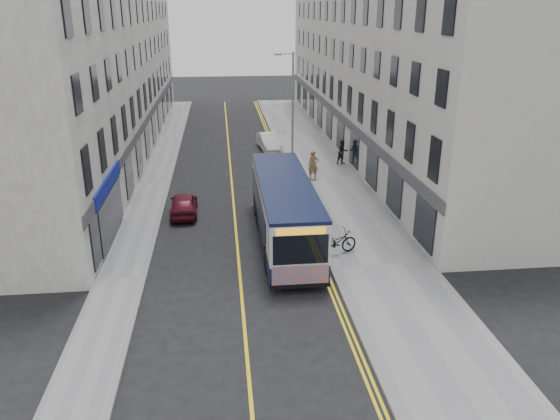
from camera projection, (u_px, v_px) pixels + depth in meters
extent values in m
plane|color=black|center=(239.00, 262.00, 24.41)|extent=(140.00, 140.00, 0.00)
cube|color=gray|center=(326.00, 178.00, 36.20)|extent=(4.50, 64.00, 0.12)
cube|color=gray|center=(154.00, 183.00, 35.05)|extent=(2.00, 64.00, 0.12)
cube|color=slate|center=(292.00, 179.00, 35.97)|extent=(0.18, 64.00, 0.13)
cube|color=slate|center=(169.00, 183.00, 35.15)|extent=(0.18, 64.00, 0.13)
cube|color=yellow|center=(232.00, 182.00, 35.58)|extent=(0.12, 64.00, 0.01)
cube|color=yellow|center=(286.00, 180.00, 35.95)|extent=(0.10, 64.00, 0.01)
cube|color=yellow|center=(289.00, 180.00, 35.97)|extent=(0.10, 64.00, 0.01)
cube|color=silver|center=(373.00, 64.00, 42.87)|extent=(6.00, 46.00, 13.00)
cube|color=white|center=(105.00, 67.00, 40.77)|extent=(6.00, 46.00, 13.00)
cylinder|color=#92949A|center=(293.00, 114.00, 36.48)|extent=(0.14, 0.14, 8.00)
cylinder|color=#92949A|center=(285.00, 53.00, 35.07)|extent=(1.00, 0.08, 0.08)
cube|color=#92949A|center=(278.00, 54.00, 35.03)|extent=(0.50, 0.18, 0.12)
cube|color=#0B1233|center=(285.00, 227.00, 26.27)|extent=(2.40, 10.54, 0.86)
cube|color=silver|center=(285.00, 202.00, 25.82)|extent=(2.40, 10.54, 1.72)
cube|color=#0B1233|center=(285.00, 183.00, 25.49)|extent=(2.42, 10.54, 0.15)
cube|color=black|center=(258.00, 202.00, 26.30)|extent=(0.04, 8.24, 1.10)
cube|color=black|center=(308.00, 200.00, 26.55)|extent=(0.04, 8.24, 1.10)
cube|color=black|center=(301.00, 250.00, 20.93)|extent=(2.16, 0.04, 1.20)
cube|color=#FB5415|center=(300.00, 277.00, 21.33)|extent=(2.25, 0.04, 0.91)
cube|color=orange|center=(301.00, 232.00, 20.65)|extent=(1.92, 0.04, 0.27)
cylinder|color=black|center=(268.00, 262.00, 23.32)|extent=(0.27, 0.96, 0.96)
cylinder|color=black|center=(318.00, 260.00, 23.54)|extent=(0.27, 0.96, 0.96)
cylinder|color=black|center=(259.00, 218.00, 28.23)|extent=(0.27, 0.96, 0.96)
cylinder|color=black|center=(300.00, 216.00, 28.45)|extent=(0.27, 0.96, 0.96)
cylinder|color=black|center=(257.00, 206.00, 29.83)|extent=(0.27, 0.96, 0.96)
cylinder|color=black|center=(296.00, 205.00, 30.05)|extent=(0.27, 0.96, 0.96)
imported|color=black|center=(335.00, 243.00, 24.73)|extent=(2.28, 1.38, 1.13)
imported|color=olive|center=(313.00, 165.00, 35.44)|extent=(0.72, 0.50, 1.88)
imported|color=black|center=(343.00, 152.00, 38.88)|extent=(1.03, 0.91, 1.75)
imported|color=white|center=(269.00, 142.00, 43.45)|extent=(1.80, 4.02, 1.28)
imported|color=#520D1B|center=(184.00, 204.00, 29.81)|extent=(1.53, 3.65, 1.23)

